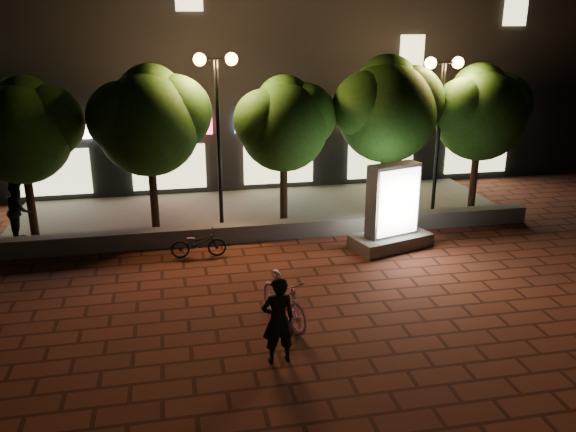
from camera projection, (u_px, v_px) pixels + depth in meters
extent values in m
plane|color=#59281C|center=(307.00, 297.00, 13.88)|extent=(80.00, 80.00, 0.00)
cube|color=#5E5D58|center=(276.00, 230.00, 17.52)|extent=(16.00, 0.45, 0.50)
cube|color=#5E5D58|center=(263.00, 211.00, 19.90)|extent=(16.00, 5.00, 0.08)
cube|color=black|center=(236.00, 48.00, 24.36)|extent=(28.00, 8.00, 10.00)
cube|color=white|center=(46.00, 130.00, 20.03)|extent=(3.20, 0.12, 0.70)
cube|color=beige|center=(52.00, 173.00, 20.51)|extent=(2.60, 0.10, 1.60)
cube|color=red|center=(166.00, 126.00, 20.79)|extent=(3.20, 0.12, 0.70)
cube|color=beige|center=(169.00, 167.00, 21.26)|extent=(2.60, 0.10, 1.60)
cube|color=#57AADE|center=(278.00, 122.00, 21.54)|extent=(3.20, 0.12, 0.70)
cube|color=beige|center=(279.00, 162.00, 22.02)|extent=(2.60, 0.10, 1.60)
cube|color=yellow|center=(383.00, 118.00, 22.30)|extent=(3.20, 0.12, 0.70)
cube|color=beige|center=(381.00, 157.00, 22.77)|extent=(2.60, 0.10, 1.60)
cube|color=silver|center=(480.00, 115.00, 23.05)|extent=(3.20, 0.12, 0.70)
cube|color=beige|center=(476.00, 153.00, 23.53)|extent=(2.60, 0.10, 1.60)
cube|color=beige|center=(412.00, 52.00, 21.72)|extent=(0.90, 0.10, 1.20)
cube|color=beige|center=(516.00, 9.00, 21.99)|extent=(0.90, 0.10, 1.20)
cylinder|color=black|center=(30.00, 199.00, 17.19)|extent=(0.24, 0.24, 2.25)
sphere|color=#245017|center=(21.00, 134.00, 16.58)|extent=(2.80, 2.80, 2.80)
sphere|color=#245017|center=(47.00, 122.00, 16.81)|extent=(2.10, 2.10, 2.10)
sphere|color=#245017|center=(24.00, 107.00, 16.70)|extent=(1.82, 1.82, 1.82)
cylinder|color=black|center=(153.00, 191.00, 17.84)|extent=(0.24, 0.24, 2.34)
sphere|color=#245017|center=(148.00, 125.00, 17.20)|extent=(3.00, 3.00, 3.00)
sphere|color=#245017|center=(174.00, 113.00, 17.43)|extent=(2.25, 2.25, 2.25)
sphere|color=#245017|center=(123.00, 118.00, 16.85)|extent=(2.10, 2.10, 2.10)
sphere|color=#245017|center=(150.00, 97.00, 17.30)|extent=(1.95, 1.95, 1.95)
cylinder|color=black|center=(284.00, 186.00, 18.61)|extent=(0.24, 0.24, 2.21)
sphere|color=#245017|center=(284.00, 127.00, 18.02)|extent=(2.70, 2.70, 2.70)
sphere|color=#245017|center=(304.00, 116.00, 18.24)|extent=(2.03, 2.03, 2.02)
sphere|color=#245017|center=(265.00, 121.00, 17.69)|extent=(1.89, 1.89, 1.89)
sphere|color=#245017|center=(284.00, 103.00, 18.15)|extent=(1.76, 1.76, 1.76)
cylinder|color=black|center=(384.00, 177.00, 19.20)|extent=(0.24, 0.24, 2.43)
sphere|color=#245017|center=(387.00, 113.00, 18.54)|extent=(3.10, 3.10, 3.10)
sphere|color=#245017|center=(408.00, 102.00, 18.77)|extent=(2.33, 2.33, 2.33)
sphere|color=#245017|center=(368.00, 106.00, 18.19)|extent=(2.17, 2.17, 2.17)
sphere|color=#245017|center=(387.00, 87.00, 18.63)|extent=(2.01, 2.02, 2.02)
cylinder|color=black|center=(474.00, 174.00, 19.82)|extent=(0.24, 0.24, 2.29)
sphere|color=#245017|center=(480.00, 116.00, 19.20)|extent=(2.90, 2.90, 2.90)
sphere|color=#245017|center=(498.00, 105.00, 19.43)|extent=(2.18, 2.17, 2.17)
sphere|color=#245017|center=(464.00, 109.00, 18.86)|extent=(2.03, 2.03, 2.03)
sphere|color=#245017|center=(480.00, 92.00, 19.32)|extent=(1.89, 1.88, 1.88)
cylinder|color=black|center=(219.00, 146.00, 17.60)|extent=(0.12, 0.12, 5.00)
cylinder|color=black|center=(216.00, 59.00, 16.80)|extent=(0.90, 0.08, 0.08)
sphere|color=#FF933F|center=(200.00, 59.00, 16.72)|extent=(0.36, 0.36, 0.36)
sphere|color=#FF933F|center=(231.00, 59.00, 16.89)|extent=(0.36, 0.36, 0.36)
cylinder|color=black|center=(438.00, 140.00, 18.96)|extent=(0.12, 0.12, 4.80)
cylinder|color=black|center=(444.00, 63.00, 18.19)|extent=(0.90, 0.08, 0.08)
sphere|color=#FF933F|center=(431.00, 63.00, 18.10)|extent=(0.36, 0.36, 0.36)
sphere|color=#FF933F|center=(458.00, 63.00, 18.27)|extent=(0.36, 0.36, 0.36)
cube|color=#5E5D58|center=(390.00, 241.00, 16.84)|extent=(2.46, 1.71, 0.37)
cube|color=#4C4C51|center=(393.00, 200.00, 16.45)|extent=(1.57, 0.92, 2.05)
cube|color=white|center=(399.00, 203.00, 16.23)|extent=(1.30, 0.42, 1.86)
cube|color=white|center=(387.00, 198.00, 16.68)|extent=(1.30, 0.42, 1.86)
imported|color=#E191D1|center=(284.00, 299.00, 12.55)|extent=(1.08, 1.89, 1.10)
imported|color=black|center=(278.00, 320.00, 11.02)|extent=(0.68, 0.49, 1.75)
imported|color=black|center=(198.00, 243.00, 16.07)|extent=(1.51, 0.56, 0.79)
imported|color=black|center=(19.00, 210.00, 16.97)|extent=(0.82, 0.97, 1.77)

